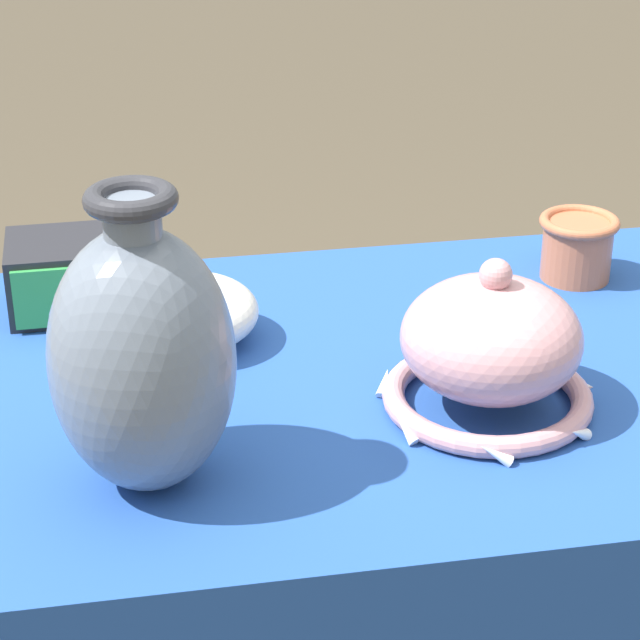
# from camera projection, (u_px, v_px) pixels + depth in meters

# --- Properties ---
(display_table) EXTENTS (1.10, 0.63, 0.77)m
(display_table) POSITION_uv_depth(u_px,v_px,m) (358.00, 462.00, 1.30)
(display_table) COLOR #38383D
(display_table) RESTS_ON ground_plane
(vase_tall_bulbous) EXTENTS (0.16, 0.16, 0.28)m
(vase_tall_bulbous) POSITION_uv_depth(u_px,v_px,m) (142.00, 357.00, 1.05)
(vase_tall_bulbous) COLOR slate
(vase_tall_bulbous) RESTS_ON display_table
(vase_dome_bell) EXTENTS (0.21, 0.22, 0.16)m
(vase_dome_bell) POSITION_uv_depth(u_px,v_px,m) (490.00, 351.00, 1.19)
(vase_dome_bell) COLOR #D19399
(vase_dome_bell) RESTS_ON display_table
(mosaic_tile_box) EXTENTS (0.12, 0.12, 0.08)m
(mosaic_tile_box) POSITION_uv_depth(u_px,v_px,m) (62.00, 276.00, 1.39)
(mosaic_tile_box) COLOR #232328
(mosaic_tile_box) RESTS_ON display_table
(bowl_shallow_ivory) EXTENTS (0.15, 0.15, 0.07)m
(bowl_shallow_ivory) POSITION_uv_depth(u_px,v_px,m) (190.00, 312.00, 1.32)
(bowl_shallow_ivory) COLOR white
(bowl_shallow_ivory) RESTS_ON display_table
(cup_wide_terracotta) EXTENTS (0.09, 0.09, 0.08)m
(cup_wide_terracotta) POSITION_uv_depth(u_px,v_px,m) (577.00, 245.00, 1.47)
(cup_wide_terracotta) COLOR #BC6642
(cup_wide_terracotta) RESTS_ON display_table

